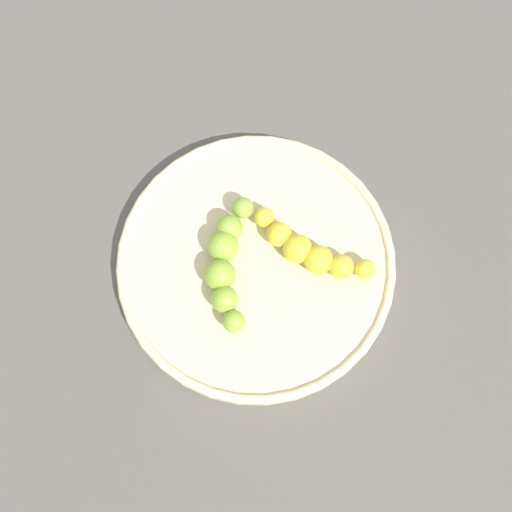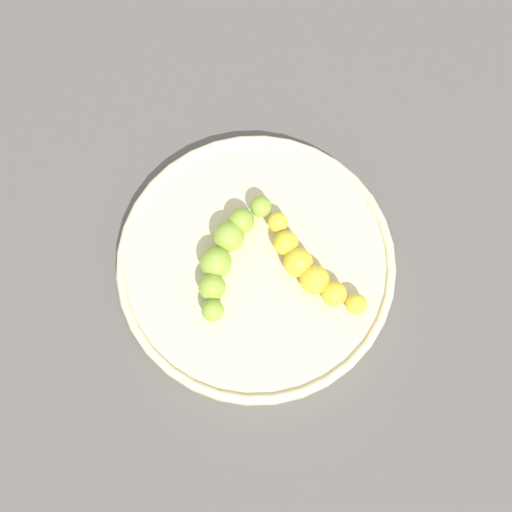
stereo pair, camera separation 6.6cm
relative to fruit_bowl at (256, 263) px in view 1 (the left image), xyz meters
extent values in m
plane|color=#56514C|center=(0.00, 0.00, -0.01)|extent=(2.40, 2.40, 0.00)
cylinder|color=beige|center=(0.00, 0.00, 0.00)|extent=(0.30, 0.30, 0.02)
torus|color=beige|center=(0.00, 0.00, 0.01)|extent=(0.30, 0.30, 0.01)
sphere|color=yellow|center=(-0.01, 0.04, 0.02)|extent=(0.02, 0.02, 0.02)
sphere|color=yellow|center=(0.02, 0.03, 0.02)|extent=(0.03, 0.03, 0.03)
sphere|color=yellow|center=(0.04, 0.02, 0.02)|extent=(0.03, 0.03, 0.03)
sphere|color=yellow|center=(0.06, 0.02, 0.02)|extent=(0.03, 0.03, 0.03)
sphere|color=yellow|center=(0.09, 0.02, 0.02)|extent=(0.03, 0.03, 0.03)
sphere|color=yellow|center=(0.11, 0.02, 0.02)|extent=(0.02, 0.02, 0.02)
sphere|color=#8CAD38|center=(-0.03, 0.05, 0.02)|extent=(0.02, 0.02, 0.02)
sphere|color=#8CAD38|center=(-0.04, 0.02, 0.02)|extent=(0.03, 0.03, 0.03)
sphere|color=#8CAD38|center=(-0.04, 0.00, 0.02)|extent=(0.03, 0.03, 0.03)
sphere|color=#8CAD38|center=(-0.03, -0.03, 0.02)|extent=(0.03, 0.03, 0.03)
sphere|color=#8CAD38|center=(-0.02, -0.05, 0.02)|extent=(0.03, 0.03, 0.03)
sphere|color=#8CAD38|center=(0.00, -0.07, 0.02)|extent=(0.02, 0.02, 0.02)
camera|label=1|loc=(0.06, -0.19, 0.66)|focal=45.33mm
camera|label=2|loc=(0.12, -0.16, 0.66)|focal=45.33mm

